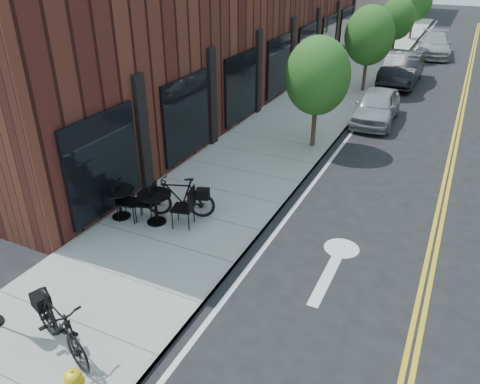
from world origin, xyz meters
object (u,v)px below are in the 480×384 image
Objects in this scene: parked_car_c at (434,45)px; bicycle_left at (180,197)px; bistro_set_b at (155,204)px; parked_car_a at (377,106)px; bicycle_right at (59,325)px; parked_car_b at (402,68)px; bistro_set_c at (119,199)px.

bicycle_left is at bearing -104.41° from parked_car_c.
bistro_set_b is 0.52× the size of parked_car_a.
parked_car_c is at bearing 13.31° from bicycle_right.
parked_car_c is (0.76, 14.76, 0.04)m from parked_car_a.
bicycle_left is 0.95× the size of bicycle_right.
parked_car_c is at bearing 67.61° from bistro_set_b.
bicycle_left is 4.91m from bicycle_right.
parked_car_b reaches higher than bistro_set_b.
parked_car_c reaches higher than bistro_set_c.
bicycle_left is 0.91× the size of bistro_set_b.
parked_car_a is at bearing 144.01° from bicycle_left.
parked_car_c is at bearing 84.81° from parked_car_b.
bistro_set_c is (-2.03, 4.14, -0.06)m from bicycle_right.
bicycle_right is 29.93m from parked_car_c.
parked_car_a is (3.44, 10.68, 0.01)m from bistro_set_b.
parked_car_a is at bearing 52.41° from bistro_set_c.
bistro_set_c is 0.41× the size of parked_car_c.
parked_car_b is (3.40, 17.35, 0.14)m from bistro_set_b.
parked_car_b is at bearing -101.35° from parked_car_c.
bicycle_left is at bearing 26.88° from bicycle_right.
parked_car_b reaches higher than bistro_set_c.
bicycle_right is at bearing -11.77° from bicycle_left.
parked_car_c is (3.17, 29.76, -0.00)m from bicycle_right.
bistro_set_c is (-1.39, -0.72, -0.04)m from bicycle_left.
bicycle_right is 0.98× the size of bistro_set_c.
parked_car_a is (4.44, 10.86, 0.02)m from bistro_set_c.
bicycle_left is at bearing 12.12° from bistro_set_c.
parked_car_a is (3.05, 10.14, -0.01)m from bicycle_left.
bistro_set_b is 0.42× the size of parked_car_c.
parked_car_b is at bearing 88.72° from parked_car_a.
parked_car_c is (3.81, 24.89, 0.03)m from bicycle_left.
bistro_set_c is 18.07m from parked_car_b.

